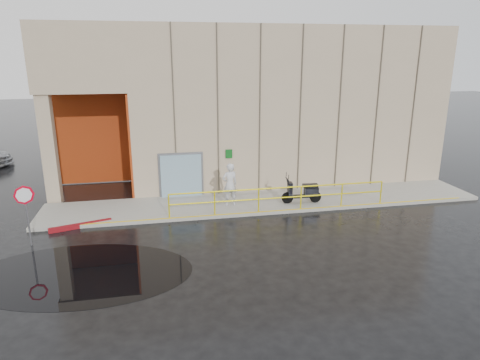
{
  "coord_description": "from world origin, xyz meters",
  "views": [
    {
      "loc": [
        -0.86,
        -13.67,
        6.61
      ],
      "look_at": [
        2.46,
        3.0,
        1.64
      ],
      "focal_mm": 32.0,
      "sensor_mm": 36.0,
      "label": 1
    }
  ],
  "objects_px": {
    "red_curb": "(81,226)",
    "scooter": "(302,186)",
    "person": "(230,184)",
    "stop_sign": "(25,202)"
  },
  "relations": [
    {
      "from": "scooter",
      "to": "red_curb",
      "type": "distance_m",
      "value": 9.57
    },
    {
      "from": "red_curb",
      "to": "stop_sign",
      "type": "bearing_deg",
      "value": -137.05
    },
    {
      "from": "scooter",
      "to": "red_curb",
      "type": "relative_size",
      "value": 0.77
    },
    {
      "from": "scooter",
      "to": "red_curb",
      "type": "xyz_separation_m",
      "value": [
        -9.5,
        -0.74,
        -0.87
      ]
    },
    {
      "from": "person",
      "to": "red_curb",
      "type": "distance_m",
      "value": 6.41
    },
    {
      "from": "red_curb",
      "to": "scooter",
      "type": "bearing_deg",
      "value": 4.46
    },
    {
      "from": "stop_sign",
      "to": "scooter",
      "type": "bearing_deg",
      "value": 13.26
    },
    {
      "from": "scooter",
      "to": "person",
      "type": "bearing_deg",
      "value": 178.47
    },
    {
      "from": "person",
      "to": "red_curb",
      "type": "relative_size",
      "value": 0.8
    },
    {
      "from": "person",
      "to": "red_curb",
      "type": "bearing_deg",
      "value": -1.3
    }
  ]
}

